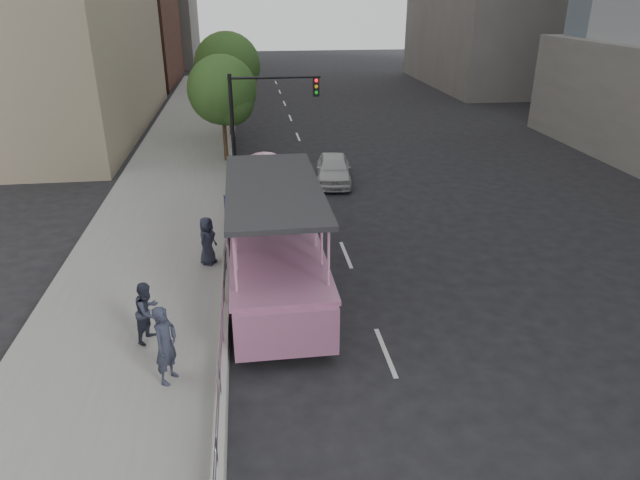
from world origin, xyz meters
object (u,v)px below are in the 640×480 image
Objects in this scene: car at (334,169)px; street_tree_near at (224,93)px; pedestrian_near at (166,345)px; parking_sign at (228,227)px; duck_boat at (273,237)px; pedestrian_mid at (148,312)px; traffic_signal at (258,111)px; street_tree_far at (229,68)px; pedestrian_far at (207,241)px.

car is 7.02m from street_tree_near.
pedestrian_near is 6.01m from parking_sign.
duck_boat reaches higher than pedestrian_mid.
duck_boat is 9.81m from traffic_signal.
street_tree_far reaches higher than traffic_signal.
duck_boat reaches higher than pedestrian_near.
street_tree_near reaches higher than duck_boat.
street_tree_far is at bearing 98.43° from traffic_signal.
car is 2.10× the size of pedestrian_near.
parking_sign is at bearing -97.75° from traffic_signal.
pedestrian_near is (-2.72, -5.79, -0.03)m from duck_boat.
car is at bearing 3.39° from pedestrian_near.
pedestrian_far is 18.88m from street_tree_far.
car is at bearing -1.12° from pedestrian_mid.
car is 14.97m from pedestrian_mid.
pedestrian_mid is at bearing -130.33° from duck_boat.
traffic_signal is at bearing 12.30° from pedestrian_mid.
pedestrian_near is 0.34× the size of street_tree_near.
duck_boat is 2.03× the size of traffic_signal.
car is at bearing 62.58° from parking_sign.
traffic_signal is at bearing -81.57° from street_tree_far.
duck_boat is at bearing -2.41° from parking_sign.
pedestrian_mid is at bearing -109.50° from car.
pedestrian_near is at bearing -92.83° from street_tree_far.
traffic_signal is 3.80m from street_tree_near.
duck_boat is 1.44m from parking_sign.
pedestrian_near is 0.30× the size of street_tree_far.
parking_sign reaches higher than pedestrian_near.
parking_sign is (-4.81, -9.28, 1.00)m from car.
pedestrian_far is at bearing 19.93° from pedestrian_near.
pedestrian_near reaches higher than pedestrian_far.
duck_boat is at bearing -82.57° from street_tree_near.
duck_boat is 6.39m from pedestrian_near.
street_tree_far reaches higher than street_tree_near.
street_tree_far is (1.22, 24.77, 3.04)m from pedestrian_near.
duck_boat is 6.54× the size of pedestrian_far.
traffic_signal is at bearing 82.25° from parking_sign.
pedestrian_mid reaches higher than pedestrian_far.
duck_boat reaches higher than pedestrian_far.
traffic_signal is (-0.10, 9.56, 2.20)m from duck_boat.
duck_boat is 13.34m from street_tree_near.
pedestrian_far is (0.60, 6.17, -0.16)m from pedestrian_near.
duck_boat is 2.61× the size of car.
pedestrian_mid is 1.01× the size of pedestrian_far.
car is at bearing -3.57° from traffic_signal.
street_tree_far reaches higher than pedestrian_far.
pedestrian_mid is 0.61× the size of parking_sign.
pedestrian_mid is 17.27m from street_tree_near.
car is 10.54m from pedestrian_far.
traffic_signal is (2.02, 9.17, 2.39)m from pedestrian_far.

